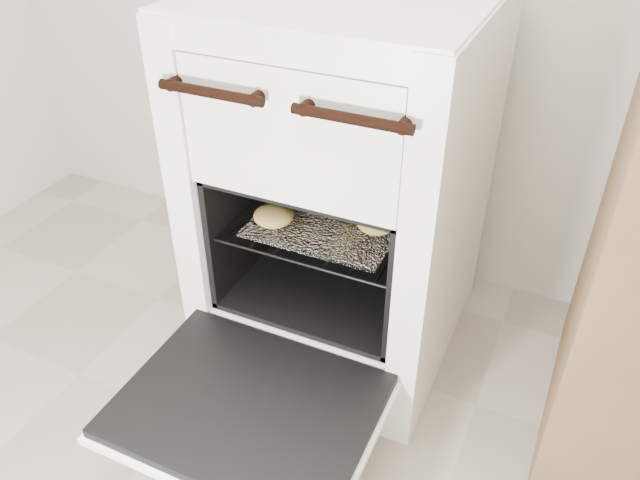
{
  "coord_description": "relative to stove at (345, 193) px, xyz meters",
  "views": [
    {
      "loc": [
        0.42,
        -0.11,
        1.26
      ],
      "look_at": [
        -0.09,
        1.01,
        0.41
      ],
      "focal_mm": 35.0,
      "sensor_mm": 36.0,
      "label": 1
    }
  ],
  "objects": [
    {
      "name": "oven_rack",
      "position": [
        0.0,
        -0.07,
        -0.04
      ],
      "size": [
        0.45,
        0.43,
        0.01
      ],
      "color": "black",
      "rests_on": "stove"
    },
    {
      "name": "oven_door",
      "position": [
        0.0,
        -0.52,
        -0.26
      ],
      "size": [
        0.55,
        0.43,
        0.04
      ],
      "color": "black",
      "rests_on": "stove"
    },
    {
      "name": "stove",
      "position": [
        0.0,
        0.0,
        0.0
      ],
      "size": [
        0.61,
        0.68,
        0.94
      ],
      "color": "white",
      "rests_on": "ground"
    },
    {
      "name": "baked_rolls",
      "position": [
        0.01,
        -0.1,
        -0.0
      ],
      "size": [
        0.35,
        0.24,
        0.05
      ],
      "color": "tan",
      "rests_on": "foil_sheet"
    },
    {
      "name": "foil_sheet",
      "position": [
        0.0,
        -0.09,
        -0.03
      ],
      "size": [
        0.35,
        0.31,
        0.01
      ],
      "primitive_type": "cube",
      "color": "white",
      "rests_on": "oven_rack"
    }
  ]
}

